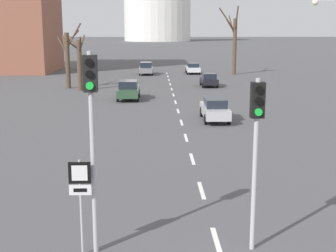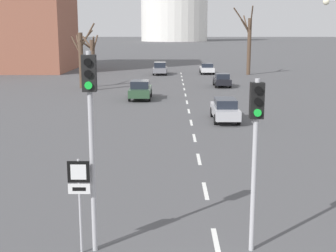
# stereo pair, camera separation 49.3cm
# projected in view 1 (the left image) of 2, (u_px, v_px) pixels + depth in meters

# --- Properties ---
(lane_stripe_0) EXTENTS (0.16, 2.00, 0.01)m
(lane_stripe_0) POSITION_uv_depth(u_px,v_px,m) (217.00, 242.00, 13.71)
(lane_stripe_0) COLOR silver
(lane_stripe_0) RESTS_ON ground_plane
(lane_stripe_1) EXTENTS (0.16, 2.00, 0.01)m
(lane_stripe_1) POSITION_uv_depth(u_px,v_px,m) (201.00, 190.00, 18.11)
(lane_stripe_1) COLOR silver
(lane_stripe_1) RESTS_ON ground_plane
(lane_stripe_2) EXTENTS (0.16, 2.00, 0.01)m
(lane_stripe_2) POSITION_uv_depth(u_px,v_px,m) (192.00, 159.00, 22.52)
(lane_stripe_2) COLOR silver
(lane_stripe_2) RESTS_ON ground_plane
(lane_stripe_3) EXTENTS (0.16, 2.00, 0.01)m
(lane_stripe_3) POSITION_uv_depth(u_px,v_px,m) (186.00, 138.00, 26.92)
(lane_stripe_3) COLOR silver
(lane_stripe_3) RESTS_ON ground_plane
(lane_stripe_4) EXTENTS (0.16, 2.00, 0.01)m
(lane_stripe_4) POSITION_uv_depth(u_px,v_px,m) (181.00, 122.00, 31.33)
(lane_stripe_4) COLOR silver
(lane_stripe_4) RESTS_ON ground_plane
(lane_stripe_5) EXTENTS (0.16, 2.00, 0.01)m
(lane_stripe_5) POSITION_uv_depth(u_px,v_px,m) (178.00, 111.00, 35.73)
(lane_stripe_5) COLOR silver
(lane_stripe_5) RESTS_ON ground_plane
(lane_stripe_6) EXTENTS (0.16, 2.00, 0.01)m
(lane_stripe_6) POSITION_uv_depth(u_px,v_px,m) (175.00, 102.00, 40.14)
(lane_stripe_6) COLOR silver
(lane_stripe_6) RESTS_ON ground_plane
(lane_stripe_7) EXTENTS (0.16, 2.00, 0.01)m
(lane_stripe_7) POSITION_uv_depth(u_px,v_px,m) (173.00, 95.00, 44.54)
(lane_stripe_7) COLOR silver
(lane_stripe_7) RESTS_ON ground_plane
(lane_stripe_8) EXTENTS (0.16, 2.00, 0.01)m
(lane_stripe_8) POSITION_uv_depth(u_px,v_px,m) (172.00, 89.00, 48.95)
(lane_stripe_8) COLOR silver
(lane_stripe_8) RESTS_ON ground_plane
(lane_stripe_9) EXTENTS (0.16, 2.00, 0.01)m
(lane_stripe_9) POSITION_uv_depth(u_px,v_px,m) (170.00, 84.00, 53.35)
(lane_stripe_9) COLOR silver
(lane_stripe_9) RESTS_ON ground_plane
(lane_stripe_10) EXTENTS (0.16, 2.00, 0.01)m
(lane_stripe_10) POSITION_uv_depth(u_px,v_px,m) (169.00, 80.00, 57.76)
(lane_stripe_10) COLOR silver
(lane_stripe_10) RESTS_ON ground_plane
(lane_stripe_11) EXTENTS (0.16, 2.00, 0.01)m
(lane_stripe_11) POSITION_uv_depth(u_px,v_px,m) (168.00, 76.00, 62.16)
(lane_stripe_11) COLOR silver
(lane_stripe_11) RESTS_ON ground_plane
(lane_stripe_12) EXTENTS (0.16, 2.00, 0.01)m
(lane_stripe_12) POSITION_uv_depth(u_px,v_px,m) (167.00, 73.00, 66.57)
(lane_stripe_12) COLOR silver
(lane_stripe_12) RESTS_ON ground_plane
(traffic_signal_near_left) EXTENTS (0.36, 0.34, 5.57)m
(traffic_signal_near_left) POSITION_uv_depth(u_px,v_px,m) (92.00, 116.00, 12.34)
(traffic_signal_near_left) COLOR #B2B2B7
(traffic_signal_near_left) RESTS_ON ground_plane
(traffic_signal_centre_tall) EXTENTS (0.36, 0.34, 4.85)m
(traffic_signal_centre_tall) POSITION_uv_depth(u_px,v_px,m) (256.00, 132.00, 12.61)
(traffic_signal_centre_tall) COLOR #B2B2B7
(traffic_signal_centre_tall) RESTS_ON ground_plane
(route_sign_post) EXTENTS (0.60, 0.08, 2.71)m
(route_sign_post) POSITION_uv_depth(u_px,v_px,m) (80.00, 191.00, 12.56)
(route_sign_post) COLOR #B2B2B7
(route_sign_post) RESTS_ON ground_plane
(sedan_near_left) EXTENTS (1.91, 4.56, 1.72)m
(sedan_near_left) POSITION_uv_depth(u_px,v_px,m) (146.00, 68.00, 64.54)
(sedan_near_left) COLOR slate
(sedan_near_left) RESTS_ON ground_plane
(sedan_near_right) EXTENTS (1.70, 4.57, 1.55)m
(sedan_near_right) POSITION_uv_depth(u_px,v_px,m) (215.00, 109.00, 31.91)
(sedan_near_right) COLOR #B7B7BC
(sedan_near_right) RESTS_ON ground_plane
(sedan_mid_centre) EXTENTS (1.75, 3.87, 1.46)m
(sedan_mid_centre) POSITION_uv_depth(u_px,v_px,m) (209.00, 80.00, 51.01)
(sedan_mid_centre) COLOR black
(sedan_mid_centre) RESTS_ON ground_plane
(sedan_far_left) EXTENTS (1.93, 4.49, 1.69)m
(sedan_far_left) POSITION_uv_depth(u_px,v_px,m) (128.00, 90.00, 41.55)
(sedan_far_left) COLOR #2D4C33
(sedan_far_left) RESTS_ON ground_plane
(sedan_far_right) EXTENTS (1.92, 4.31, 1.49)m
(sedan_far_right) POSITION_uv_depth(u_px,v_px,m) (193.00, 68.00, 65.87)
(sedan_far_right) COLOR silver
(sedan_far_right) RESTS_ON ground_plane
(bare_tree_left_near) EXTENTS (1.70, 2.71, 5.60)m
(bare_tree_left_near) POSITION_uv_depth(u_px,v_px,m) (79.00, 62.00, 47.25)
(bare_tree_left_near) COLOR brown
(bare_tree_left_near) RESTS_ON ground_plane
(bare_tree_right_near) EXTENTS (2.69, 4.76, 9.19)m
(bare_tree_right_near) POSITION_uv_depth(u_px,v_px,m) (234.00, 42.00, 64.05)
(bare_tree_right_near) COLOR brown
(bare_tree_right_near) RESTS_ON ground_plane
(bare_tree_left_far) EXTENTS (2.73, 2.41, 6.80)m
(bare_tree_left_far) POSITION_uv_depth(u_px,v_px,m) (68.00, 57.00, 49.03)
(bare_tree_left_far) COLOR brown
(bare_tree_left_far) RESTS_ON ground_plane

